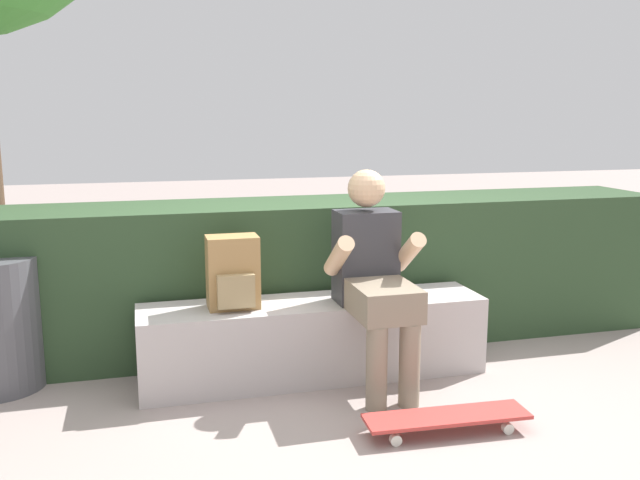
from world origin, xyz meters
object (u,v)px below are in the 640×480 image
person_skater (374,273)px  skateboard_near_person (447,418)px  bench_main (314,339)px  backpack_on_bench (233,273)px

person_skater → skateboard_near_person: size_ratio=1.48×
bench_main → skateboard_near_person: bench_main is taller
bench_main → person_skater: 0.55m
bench_main → backpack_on_bench: size_ratio=4.93×
person_skater → backpack_on_bench: (-0.74, 0.20, -0.01)m
person_skater → backpack_on_bench: bearing=164.9°
person_skater → backpack_on_bench: size_ratio=3.00×
person_skater → skateboard_near_person: bearing=-77.0°
bench_main → backpack_on_bench: backpack_on_bench is taller
bench_main → skateboard_near_person: bearing=-63.1°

